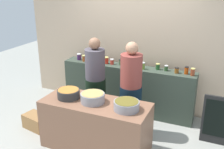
{
  "coord_description": "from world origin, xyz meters",
  "views": [
    {
      "loc": [
        1.73,
        -3.59,
        2.61
      ],
      "look_at": [
        0.0,
        0.35,
        1.05
      ],
      "focal_mm": 42.64,
      "sensor_mm": 36.0,
      "label": 1
    }
  ],
  "objects_px": {
    "preserve_jar_14": "(193,72)",
    "bread_crate": "(36,121)",
    "preserve_jar_8": "(134,66)",
    "preserve_jar_4": "(106,60)",
    "cooking_pot_center": "(93,98)",
    "cooking_pot_left": "(69,94)",
    "preserve_jar_10": "(158,67)",
    "preserve_jar_3": "(94,59)",
    "cook_with_tongs": "(96,86)",
    "preserve_jar_2": "(90,59)",
    "cook_in_cap": "(131,94)",
    "preserve_jar_0": "(79,57)",
    "preserve_jar_1": "(84,58)",
    "preserve_jar_13": "(186,70)",
    "cooking_pot_right": "(126,105)",
    "preserve_jar_9": "(143,66)",
    "preserve_jar_6": "(121,62)",
    "preserve_jar_11": "(166,68)",
    "preserve_jar_12": "(177,70)",
    "preserve_jar_5": "(112,62)",
    "chalkboard_sign": "(217,120)"
  },
  "relations": [
    {
      "from": "bread_crate",
      "to": "preserve_jar_14",
      "type": "bearing_deg",
      "value": 26.98
    },
    {
      "from": "cooking_pot_left",
      "to": "chalkboard_sign",
      "type": "height_order",
      "value": "cooking_pot_left"
    },
    {
      "from": "preserve_jar_3",
      "to": "cook_with_tongs",
      "type": "distance_m",
      "value": 0.82
    },
    {
      "from": "preserve_jar_2",
      "to": "preserve_jar_12",
      "type": "distance_m",
      "value": 1.8
    },
    {
      "from": "preserve_jar_13",
      "to": "bread_crate",
      "type": "bearing_deg",
      "value": -151.16
    },
    {
      "from": "cooking_pot_right",
      "to": "bread_crate",
      "type": "distance_m",
      "value": 1.95
    },
    {
      "from": "bread_crate",
      "to": "cooking_pot_center",
      "type": "bearing_deg",
      "value": -4.11
    },
    {
      "from": "cooking_pot_left",
      "to": "cook_with_tongs",
      "type": "distance_m",
      "value": 0.75
    },
    {
      "from": "cooking_pot_left",
      "to": "preserve_jar_14",
      "type": "bearing_deg",
      "value": 38.86
    },
    {
      "from": "preserve_jar_14",
      "to": "cooking_pot_left",
      "type": "xyz_separation_m",
      "value": [
        -1.72,
        -1.39,
        -0.16
      ]
    },
    {
      "from": "chalkboard_sign",
      "to": "preserve_jar_13",
      "type": "bearing_deg",
      "value": 140.25
    },
    {
      "from": "preserve_jar_3",
      "to": "preserve_jar_14",
      "type": "height_order",
      "value": "preserve_jar_14"
    },
    {
      "from": "preserve_jar_11",
      "to": "cooking_pot_left",
      "type": "bearing_deg",
      "value": -130.13
    },
    {
      "from": "preserve_jar_1",
      "to": "preserve_jar_9",
      "type": "bearing_deg",
      "value": -0.09
    },
    {
      "from": "preserve_jar_5",
      "to": "preserve_jar_8",
      "type": "height_order",
      "value": "preserve_jar_5"
    },
    {
      "from": "preserve_jar_14",
      "to": "cooking_pot_center",
      "type": "distance_m",
      "value": 1.9
    },
    {
      "from": "preserve_jar_10",
      "to": "cooking_pot_left",
      "type": "xyz_separation_m",
      "value": [
        -1.07,
        -1.46,
        -0.16
      ]
    },
    {
      "from": "preserve_jar_2",
      "to": "cook_in_cap",
      "type": "xyz_separation_m",
      "value": [
        1.19,
        -0.76,
        -0.29
      ]
    },
    {
      "from": "preserve_jar_10",
      "to": "preserve_jar_14",
      "type": "bearing_deg",
      "value": -6.69
    },
    {
      "from": "preserve_jar_8",
      "to": "bread_crate",
      "type": "distance_m",
      "value": 2.1
    },
    {
      "from": "preserve_jar_4",
      "to": "preserve_jar_5",
      "type": "bearing_deg",
      "value": -0.26
    },
    {
      "from": "preserve_jar_10",
      "to": "preserve_jar_14",
      "type": "height_order",
      "value": "preserve_jar_14"
    },
    {
      "from": "preserve_jar_1",
      "to": "preserve_jar_10",
      "type": "relative_size",
      "value": 1.1
    },
    {
      "from": "preserve_jar_6",
      "to": "cook_with_tongs",
      "type": "distance_m",
      "value": 0.8
    },
    {
      "from": "preserve_jar_9",
      "to": "preserve_jar_13",
      "type": "height_order",
      "value": "preserve_jar_13"
    },
    {
      "from": "preserve_jar_5",
      "to": "bread_crate",
      "type": "distance_m",
      "value": 1.85
    },
    {
      "from": "preserve_jar_10",
      "to": "cooking_pot_left",
      "type": "relative_size",
      "value": 0.32
    },
    {
      "from": "preserve_jar_11",
      "to": "cooking_pot_center",
      "type": "relative_size",
      "value": 0.28
    },
    {
      "from": "preserve_jar_1",
      "to": "preserve_jar_13",
      "type": "distance_m",
      "value": 2.08
    },
    {
      "from": "preserve_jar_10",
      "to": "bread_crate",
      "type": "height_order",
      "value": "preserve_jar_10"
    },
    {
      "from": "cook_in_cap",
      "to": "preserve_jar_9",
      "type": "bearing_deg",
      "value": 91.71
    },
    {
      "from": "preserve_jar_14",
      "to": "bread_crate",
      "type": "distance_m",
      "value": 2.98
    },
    {
      "from": "preserve_jar_12",
      "to": "cooking_pot_left",
      "type": "xyz_separation_m",
      "value": [
        -1.44,
        -1.4,
        -0.15
      ]
    },
    {
      "from": "preserve_jar_0",
      "to": "cooking_pot_center",
      "type": "distance_m",
      "value": 1.78
    },
    {
      "from": "preserve_jar_10",
      "to": "bread_crate",
      "type": "distance_m",
      "value": 2.49
    },
    {
      "from": "preserve_jar_0",
      "to": "cooking_pot_right",
      "type": "distance_m",
      "value": 2.18
    },
    {
      "from": "cook_in_cap",
      "to": "preserve_jar_5",
      "type": "bearing_deg",
      "value": 131.65
    },
    {
      "from": "preserve_jar_6",
      "to": "cooking_pot_center",
      "type": "xyz_separation_m",
      "value": [
        0.11,
        -1.43,
        -0.15
      ]
    },
    {
      "from": "cooking_pot_left",
      "to": "bread_crate",
      "type": "height_order",
      "value": "cooking_pot_left"
    },
    {
      "from": "preserve_jar_5",
      "to": "cook_in_cap",
      "type": "distance_m",
      "value": 1.07
    },
    {
      "from": "preserve_jar_11",
      "to": "cooking_pot_right",
      "type": "relative_size",
      "value": 0.28
    },
    {
      "from": "preserve_jar_5",
      "to": "cooking_pot_left",
      "type": "distance_m",
      "value": 1.43
    },
    {
      "from": "preserve_jar_10",
      "to": "cooking_pot_left",
      "type": "bearing_deg",
      "value": -126.07
    },
    {
      "from": "preserve_jar_0",
      "to": "bread_crate",
      "type": "bearing_deg",
      "value": -97.5
    },
    {
      "from": "preserve_jar_3",
      "to": "preserve_jar_4",
      "type": "height_order",
      "value": "preserve_jar_4"
    },
    {
      "from": "preserve_jar_3",
      "to": "chalkboard_sign",
      "type": "xyz_separation_m",
      "value": [
        2.5,
        -0.5,
        -0.6
      ]
    },
    {
      "from": "preserve_jar_8",
      "to": "preserve_jar_4",
      "type": "bearing_deg",
      "value": 173.75
    },
    {
      "from": "preserve_jar_10",
      "to": "preserve_jar_12",
      "type": "height_order",
      "value": "preserve_jar_10"
    },
    {
      "from": "preserve_jar_8",
      "to": "preserve_jar_14",
      "type": "relative_size",
      "value": 0.78
    },
    {
      "from": "preserve_jar_13",
      "to": "chalkboard_sign",
      "type": "relative_size",
      "value": 0.16
    }
  ]
}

